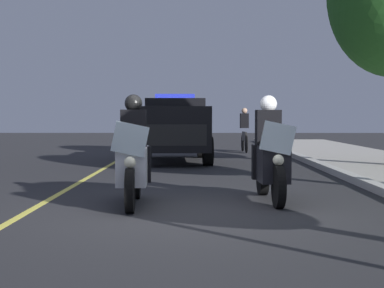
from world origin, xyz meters
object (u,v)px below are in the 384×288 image
at_px(police_motorcycle_lead_left, 133,160).
at_px(police_suv, 175,126).
at_px(police_motorcycle_lead_right, 270,158).
at_px(cyclist_background, 244,130).

relative_size(police_motorcycle_lead_left, police_suv, 0.43).
height_order(police_motorcycle_lead_left, police_suv, police_suv).
xyz_separation_m(police_motorcycle_lead_right, cyclist_background, (-13.06, 0.65, 0.14)).
bearing_deg(cyclist_background, police_motorcycle_lead_left, -11.81).
bearing_deg(police_motorcycle_lead_right, cyclist_background, 177.13).
xyz_separation_m(police_motorcycle_lead_left, cyclist_background, (-13.51, 2.83, 0.14)).
height_order(police_suv, cyclist_background, police_suv).
height_order(police_motorcycle_lead_right, police_suv, police_suv).
relative_size(police_suv, cyclist_background, 2.83).
xyz_separation_m(police_suv, cyclist_background, (-4.68, 2.49, -0.22)).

